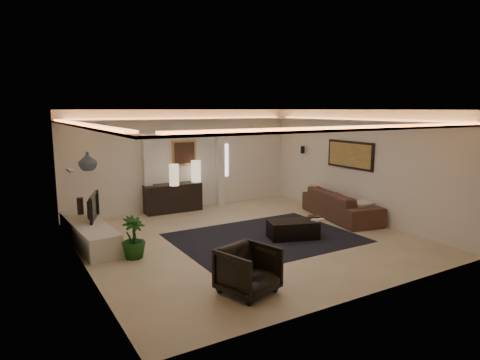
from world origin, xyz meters
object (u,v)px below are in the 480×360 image
armchair (248,270)px  console (173,198)px  sofa (341,205)px  coffee_table (293,230)px

armchair → console: bearing=63.3°
sofa → armchair: armchair is taller
console → sofa: (3.62, -3.00, -0.03)m
console → sofa: console is taller
sofa → armchair: 5.35m
console → coffee_table: 4.03m
console → armchair: size_ratio=1.94×
console → armchair: 5.79m
sofa → coffee_table: sofa is taller
sofa → coffee_table: 2.35m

